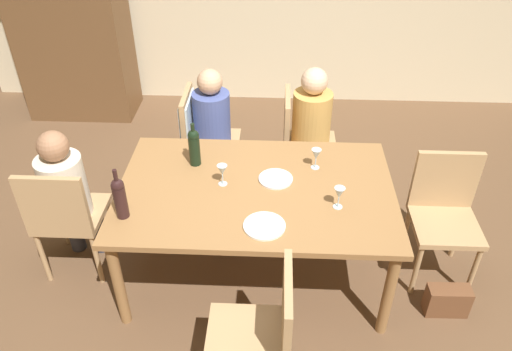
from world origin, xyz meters
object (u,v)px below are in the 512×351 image
at_px(wine_glass_centre, 339,194).
at_px(wine_bottle_dark_red, 194,146).
at_px(person_woman_host, 314,124).
at_px(chair_near, 264,331).
at_px(chair_far_right, 300,138).
at_px(wine_bottle_tall_green, 120,197).
at_px(person_man_guest, 215,124).
at_px(dinner_plate_guest_left, 264,226).
at_px(chair_left_end, 65,214).
at_px(person_man_bearded, 67,190).
at_px(armoire_cabinet, 68,13).
at_px(handbag, 447,300).
at_px(chair_right_end, 444,209).
at_px(wine_glass_near_right, 316,155).
at_px(dining_table, 256,196).
at_px(dinner_plate_host, 276,179).
at_px(wine_glass_near_left, 222,171).
at_px(chair_far_left, 198,129).

bearing_deg(wine_glass_centre, wine_bottle_dark_red, 155.56).
bearing_deg(person_woman_host, chair_near, -10.14).
bearing_deg(chair_far_right, person_woman_host, 90.00).
bearing_deg(wine_bottle_tall_green, person_man_guest, 72.18).
bearing_deg(dinner_plate_guest_left, chair_near, -88.07).
bearing_deg(chair_left_end, chair_far_right, 33.31).
height_order(chair_near, person_man_bearded, person_man_bearded).
distance_m(person_man_guest, wine_bottle_dark_red, 0.74).
bearing_deg(armoire_cabinet, handbag, -39.25).
bearing_deg(chair_near, person_woman_host, -10.14).
relative_size(person_woman_host, wine_bottle_dark_red, 3.61).
bearing_deg(wine_bottle_dark_red, chair_right_end, -5.76).
bearing_deg(dinner_plate_guest_left, person_man_guest, 108.44).
height_order(wine_bottle_tall_green, handbag, wine_bottle_tall_green).
bearing_deg(wine_glass_near_right, wine_bottle_dark_red, 179.25).
xyz_separation_m(person_man_bearded, handbag, (2.57, -0.38, -0.54)).
xyz_separation_m(dining_table, wine_bottle_dark_red, (-0.44, 0.26, 0.22)).
bearing_deg(wine_glass_near_right, dining_table, -147.91).
height_order(chair_far_right, wine_bottle_tall_green, wine_bottle_tall_green).
xyz_separation_m(chair_left_end, dinner_plate_host, (1.41, 0.18, 0.21)).
bearing_deg(chair_right_end, dinner_plate_guest_left, 20.93).
relative_size(person_man_bearded, person_man_guest, 0.99).
xyz_separation_m(armoire_cabinet, wine_glass_near_left, (1.78, -2.31, -0.26)).
bearing_deg(dining_table, wine_bottle_dark_red, 149.12).
distance_m(chair_right_end, wine_glass_near_left, 1.54).
bearing_deg(person_man_guest, dining_table, 21.52).
xyz_separation_m(wine_glass_near_right, handbag, (0.89, -0.60, -0.73)).
bearing_deg(chair_right_end, dining_table, 3.88).
bearing_deg(wine_bottle_tall_green, person_woman_host, 46.30).
height_order(chair_far_right, person_woman_host, person_woman_host).
bearing_deg(dinner_plate_host, dinner_plate_guest_left, -97.18).
distance_m(chair_far_right, dinner_plate_host, 0.92).
distance_m(chair_far_right, person_man_bearded, 1.86).
height_order(dining_table, wine_glass_near_left, wine_glass_near_left).
bearing_deg(dinner_plate_guest_left, handbag, 1.34).
distance_m(dining_table, chair_right_end, 1.29).
relative_size(chair_far_left, chair_right_end, 1.00).
xyz_separation_m(chair_left_end, wine_glass_near_left, (1.06, 0.12, 0.31)).
xyz_separation_m(person_man_bearded, dinner_plate_host, (1.41, 0.07, 0.09)).
relative_size(person_man_bearded, wine_bottle_dark_red, 3.50).
relative_size(wine_bottle_dark_red, wine_glass_near_left, 2.15).
xyz_separation_m(wine_bottle_tall_green, handbag, (2.08, -0.03, -0.77)).
bearing_deg(wine_glass_near_right, person_man_bearded, -172.42).
xyz_separation_m(armoire_cabinet, wine_bottle_tall_green, (1.21, -2.65, -0.21)).
bearing_deg(wine_bottle_dark_red, chair_far_right, 43.08).
xyz_separation_m(chair_far_left, person_man_guest, (0.15, 0.00, 0.06)).
relative_size(person_woman_host, dinner_plate_host, 5.04).
relative_size(wine_glass_near_right, handbag, 0.53).
distance_m(chair_far_right, chair_far_left, 0.85).
bearing_deg(handbag, wine_glass_near_left, 165.78).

